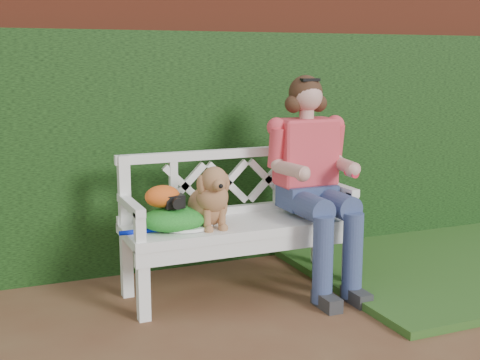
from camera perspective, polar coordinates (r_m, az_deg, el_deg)
name	(u,v)px	position (r m, az deg, el deg)	size (l,w,h in m)	color
brick_wall	(122,116)	(4.77, -10.48, 5.62)	(10.00, 0.30, 2.20)	maroon
ivy_hedge	(130,154)	(4.59, -9.77, 2.30)	(10.00, 0.18, 1.70)	#285C1C
grass_right	(468,257)	(5.21, 19.60, -6.47)	(2.60, 2.00, 0.05)	#27581F
garden_bench	(240,257)	(4.21, 0.00, -6.84)	(1.58, 0.60, 0.48)	white
seated_woman	(309,184)	(4.29, 6.13, -0.34)	(0.58, 0.78, 1.38)	#D73A4C
dog	(209,195)	(3.97, -2.77, -1.36)	(0.27, 0.36, 0.40)	olive
tennis_racket	(183,227)	(3.96, -5.09, -4.17)	(0.61, 0.26, 0.03)	silver
green_bag	(175,218)	(3.94, -5.84, -3.41)	(0.42, 0.32, 0.14)	green
camera_item	(174,201)	(3.90, -5.89, -1.88)	(0.12, 0.09, 0.08)	black
baseball_glove	(162,196)	(3.91, -6.92, -1.45)	(0.22, 0.16, 0.14)	#DA5417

